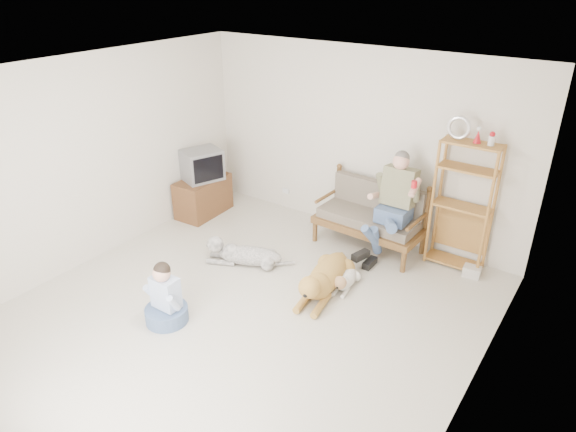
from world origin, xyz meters
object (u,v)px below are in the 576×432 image
Objects in this scene: golden_retriever at (324,278)px; etagere at (462,205)px; tv_stand at (203,196)px; loveseat at (371,215)px.

etagere is at bearing 45.05° from golden_retriever.
tv_stand is at bearing -169.09° from etagere.
golden_retriever is (2.75, -0.80, -0.11)m from tv_stand.
loveseat is 1.66× the size of tv_stand.
loveseat reaches higher than tv_stand.
tv_stand is at bearing 154.61° from golden_retriever.
loveseat is 1.02× the size of golden_retriever.
tv_stand is 0.62× the size of golden_retriever.
loveseat is 0.76× the size of etagere.
golden_retriever is at bearing -125.75° from etagere.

